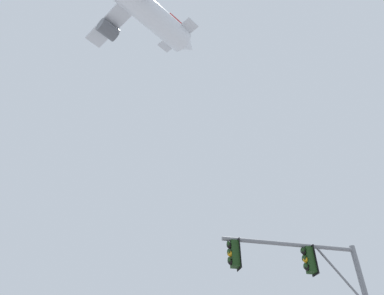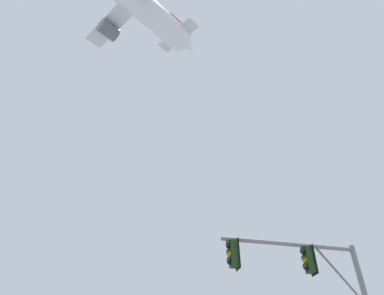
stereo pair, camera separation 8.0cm
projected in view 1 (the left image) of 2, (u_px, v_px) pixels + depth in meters
signal_pole_near at (318, 286)px, 12.09m from camera, size 5.17×0.93×6.18m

